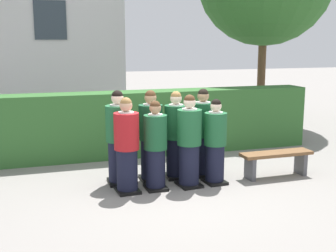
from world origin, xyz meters
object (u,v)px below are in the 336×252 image
(student_front_row_1, at_px, (155,148))
(student_rear_row_1, at_px, (151,138))
(student_in_red_blazer, at_px, (127,148))
(student_front_row_2, at_px, (189,143))
(student_front_row_3, at_px, (215,144))
(student_rear_row_0, at_px, (118,140))
(student_rear_row_2, at_px, (176,137))
(wooden_bench, at_px, (276,159))
(student_rear_row_3, at_px, (203,135))

(student_front_row_1, relative_size, student_rear_row_1, 0.93)
(student_in_red_blazer, height_order, student_front_row_2, student_front_row_2)
(student_front_row_3, bearing_deg, student_front_row_2, -178.31)
(student_front_row_2, bearing_deg, student_rear_row_0, 155.70)
(student_front_row_3, bearing_deg, student_rear_row_2, 136.96)
(student_front_row_2, distance_m, wooden_bench, 1.81)
(student_in_red_blazer, xyz_separation_m, student_rear_row_0, (-0.04, 0.50, 0.03))
(student_front_row_2, relative_size, student_front_row_3, 1.06)
(student_rear_row_0, xyz_separation_m, student_rear_row_3, (1.62, 0.00, -0.01))
(student_front_row_2, relative_size, student_rear_row_0, 0.97)
(student_rear_row_0, bearing_deg, student_rear_row_2, 1.14)
(wooden_bench, bearing_deg, student_rear_row_2, 163.68)
(student_rear_row_2, xyz_separation_m, student_rear_row_3, (0.53, -0.02, 0.02))
(student_front_row_1, xyz_separation_m, student_rear_row_3, (1.07, 0.50, 0.06))
(student_in_red_blazer, height_order, student_rear_row_2, student_rear_row_2)
(student_in_red_blazer, relative_size, wooden_bench, 1.16)
(student_front_row_1, relative_size, student_rear_row_0, 0.92)
(student_rear_row_3, bearing_deg, wooden_bench, -21.76)
(student_in_red_blazer, relative_size, student_front_row_3, 1.06)
(student_rear_row_0, xyz_separation_m, student_rear_row_2, (1.09, 0.02, -0.03))
(student_in_red_blazer, xyz_separation_m, student_front_row_2, (1.11, -0.02, 0.00))
(student_in_red_blazer, distance_m, student_front_row_2, 1.11)
(student_in_red_blazer, xyz_separation_m, student_front_row_3, (1.61, -0.01, -0.04))
(student_front_row_3, distance_m, student_rear_row_0, 1.73)
(student_rear_row_1, relative_size, wooden_bench, 1.19)
(student_front_row_2, xyz_separation_m, student_rear_row_2, (-0.06, 0.54, 0.00))
(student_front_row_1, xyz_separation_m, student_front_row_3, (1.11, -0.01, -0.01))
(wooden_bench, bearing_deg, student_in_red_blazer, 179.71)
(student_front_row_2, bearing_deg, wooden_bench, 0.29)
(student_front_row_1, distance_m, student_rear_row_1, 0.51)
(student_front_row_1, bearing_deg, student_in_red_blazer, -179.75)
(student_front_row_1, height_order, student_rear_row_2, student_rear_row_2)
(student_front_row_3, bearing_deg, student_in_red_blazer, 179.69)
(student_rear_row_1, height_order, wooden_bench, student_rear_row_1)
(student_front_row_3, relative_size, student_rear_row_3, 0.92)
(student_rear_row_1, height_order, student_rear_row_2, student_rear_row_1)
(student_front_row_3, distance_m, student_rear_row_1, 1.17)
(wooden_bench, bearing_deg, student_front_row_2, -179.71)
(student_rear_row_2, distance_m, student_rear_row_3, 0.53)
(student_in_red_blazer, bearing_deg, wooden_bench, -0.29)
(student_in_red_blazer, relative_size, student_rear_row_2, 0.99)
(student_front_row_3, distance_m, wooden_bench, 1.31)
(student_in_red_blazer, bearing_deg, student_front_row_1, 0.25)
(student_front_row_3, xyz_separation_m, wooden_bench, (1.26, -0.01, -0.38))
(student_in_red_blazer, distance_m, student_rear_row_2, 1.17)
(student_front_row_3, height_order, student_rear_row_3, student_rear_row_3)
(student_front_row_2, height_order, wooden_bench, student_front_row_2)
(student_in_red_blazer, distance_m, student_rear_row_3, 1.65)
(student_rear_row_1, xyz_separation_m, student_rear_row_3, (1.02, -0.00, -0.00))
(student_front_row_3, distance_m, student_rear_row_3, 0.52)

